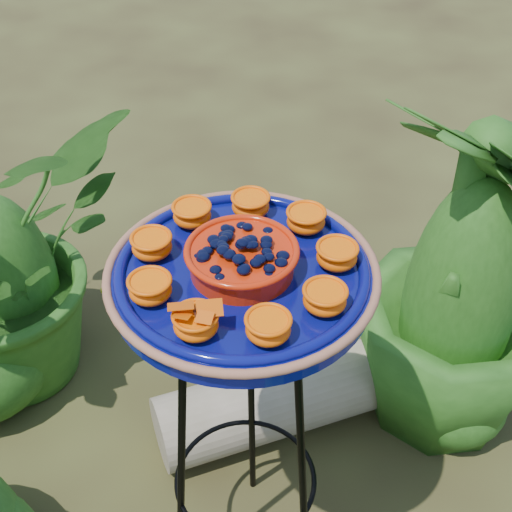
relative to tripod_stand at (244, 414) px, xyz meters
name	(u,v)px	position (x,y,z in m)	size (l,w,h in m)	color
tripod_stand	(244,414)	(0.00, 0.00, 0.00)	(0.32, 0.34, 0.85)	black
feeder_dish	(242,271)	(0.00, 0.00, 0.37)	(0.45, 0.45, 0.10)	#070C5C
driftwood_log	(267,403)	(0.02, 0.36, -0.42)	(0.20, 0.20, 0.61)	tan
shrub_back_right	(465,279)	(0.50, 0.49, -0.04)	(0.54, 0.54, 0.96)	#214D14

